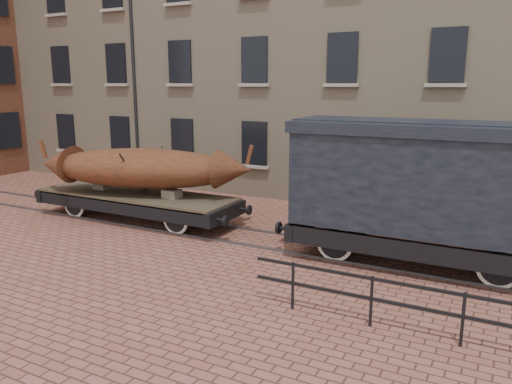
% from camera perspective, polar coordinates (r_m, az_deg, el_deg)
% --- Properties ---
extents(ground, '(90.00, 90.00, 0.00)m').
position_cam_1_polar(ground, '(14.88, -0.58, -5.29)').
color(ground, brown).
extents(warehouse_cream, '(40.00, 10.19, 14.00)m').
position_cam_1_polar(warehouse_cream, '(22.94, 19.11, 17.89)').
color(warehouse_cream, tan).
rests_on(warehouse_cream, ground).
extents(rail_track, '(30.00, 1.52, 0.06)m').
position_cam_1_polar(rail_track, '(14.88, -0.58, -5.18)').
color(rail_track, '#59595E').
rests_on(rail_track, ground).
extents(flatcar_wagon, '(7.89, 2.14, 1.19)m').
position_cam_1_polar(flatcar_wagon, '(17.11, -13.52, -0.74)').
color(flatcar_wagon, brown).
rests_on(flatcar_wagon, ground).
extents(iron_boat, '(7.26, 3.79, 1.73)m').
position_cam_1_polar(iron_boat, '(16.68, -12.80, 2.70)').
color(iron_boat, brown).
rests_on(iron_boat, flatcar_wagon).
extents(goods_van, '(7.01, 2.55, 3.62)m').
position_cam_1_polar(goods_van, '(12.85, 18.38, 1.69)').
color(goods_van, black).
rests_on(goods_van, ground).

